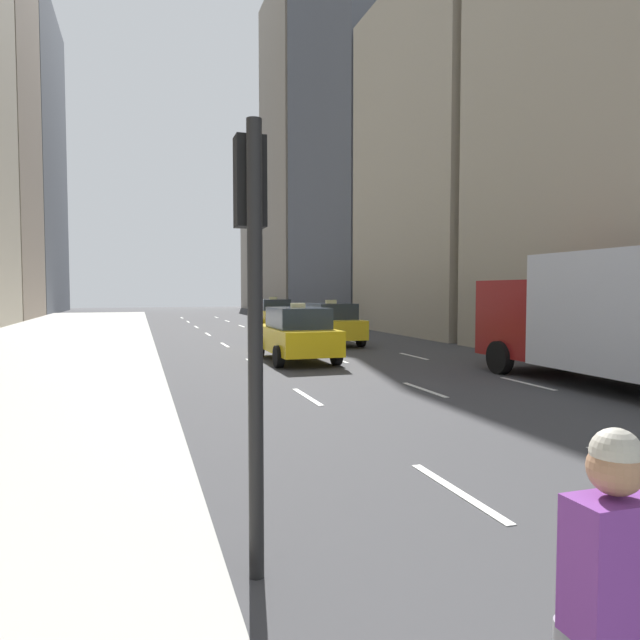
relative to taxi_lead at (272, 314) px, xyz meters
name	(u,v)px	position (x,y,z in m)	size (l,w,h in m)	color
sidewalk_left	(48,346)	(-11.00, -8.46, -0.81)	(8.00, 66.00, 0.15)	#ADAAA3
lane_markings	(311,350)	(-1.40, -12.46, -0.87)	(5.72, 56.00, 0.01)	white
building_row_right	(381,110)	(8.00, 2.45, 13.34)	(6.00, 74.26, 37.02)	gray
taxi_lead	(272,314)	(0.00, 0.00, 0.00)	(2.02, 4.40, 1.87)	yellow
taxi_second	(296,334)	(-2.80, -15.52, 0.00)	(2.02, 4.40, 1.87)	yellow
taxi_third	(329,324)	(0.00, -10.56, 0.00)	(2.02, 4.40, 1.87)	yellow
box_truck	(629,316)	(2.80, -23.09, 0.83)	(2.58, 8.40, 3.15)	maroon
skateboarder	(611,620)	(-5.83, -31.28, 0.08)	(0.36, 0.80, 1.75)	brown
traffic_light_pole	(253,275)	(-6.75, -28.57, 1.53)	(0.24, 0.42, 3.60)	black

